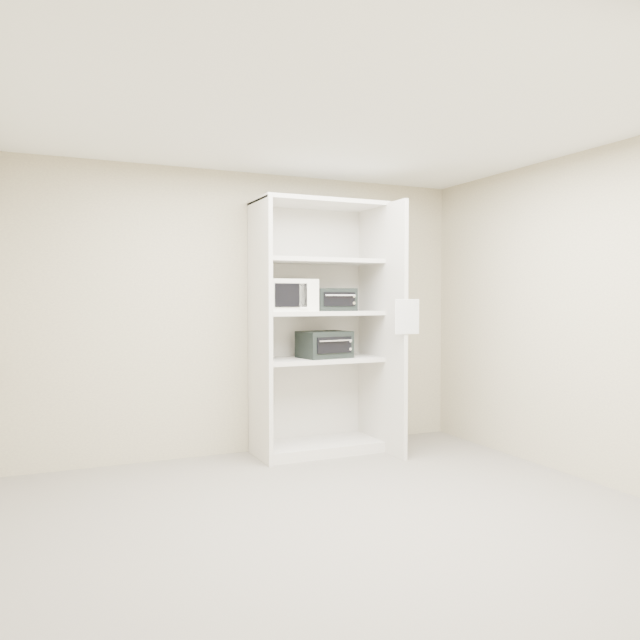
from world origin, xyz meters
name	(u,v)px	position (x,y,z in m)	size (l,w,h in m)	color
floor	(337,517)	(0.00, 0.00, 0.00)	(4.50, 4.00, 0.01)	#6D695C
ceiling	(337,117)	(0.00, 0.00, 2.70)	(4.50, 4.00, 0.01)	white
wall_back	(247,313)	(0.00, 2.00, 1.35)	(4.50, 0.02, 2.70)	beige
wall_front	(565,336)	(0.00, -2.00, 1.35)	(4.50, 0.02, 2.70)	beige
wall_right	(584,316)	(2.25, 0.00, 1.35)	(0.02, 4.00, 2.70)	beige
shelving_unit	(323,336)	(0.67, 1.70, 1.13)	(1.24, 0.92, 2.42)	beige
microwave	(287,295)	(0.30, 1.73, 1.52)	(0.50, 0.38, 0.30)	white
toaster_oven_upper	(334,300)	(0.78, 1.69, 1.48)	(0.38, 0.29, 0.22)	black
toaster_oven_lower	(324,344)	(0.66, 1.67, 1.05)	(0.46, 0.35, 0.26)	black
paper_sign	(407,317)	(1.23, 1.07, 1.32)	(0.25, 0.01, 0.31)	white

